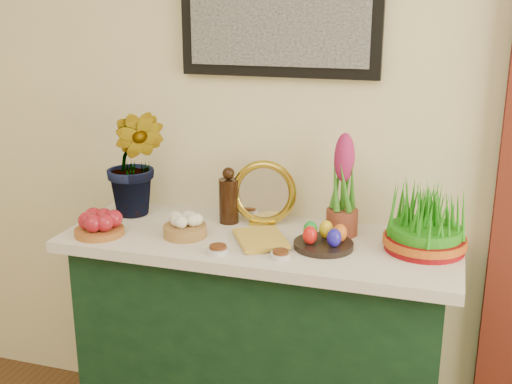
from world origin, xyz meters
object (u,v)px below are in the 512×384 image
(sideboard, at_px, (260,351))
(hyacinth_green, at_px, (135,145))
(wheatgrass_sabzeh, at_px, (426,222))
(book, at_px, (238,240))
(mirror, at_px, (264,194))

(sideboard, height_order, hyacinth_green, hyacinth_green)
(hyacinth_green, relative_size, wheatgrass_sabzeh, 1.99)
(hyacinth_green, xyz_separation_m, book, (0.48, -0.19, -0.26))
(hyacinth_green, bearing_deg, mirror, 0.04)
(mirror, relative_size, wheatgrass_sabzeh, 0.89)
(mirror, xyz_separation_m, book, (-0.02, -0.23, -0.10))
(mirror, bearing_deg, book, -95.74)
(mirror, distance_m, book, 0.25)
(book, height_order, wheatgrass_sabzeh, wheatgrass_sabzeh)
(mirror, bearing_deg, wheatgrass_sabzeh, -8.69)
(sideboard, xyz_separation_m, mirror, (-0.03, 0.13, 0.58))
(sideboard, bearing_deg, wheatgrass_sabzeh, 4.32)
(mirror, bearing_deg, sideboard, -78.90)
(sideboard, distance_m, hyacinth_green, 0.92)
(hyacinth_green, xyz_separation_m, mirror, (0.50, 0.05, -0.16))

